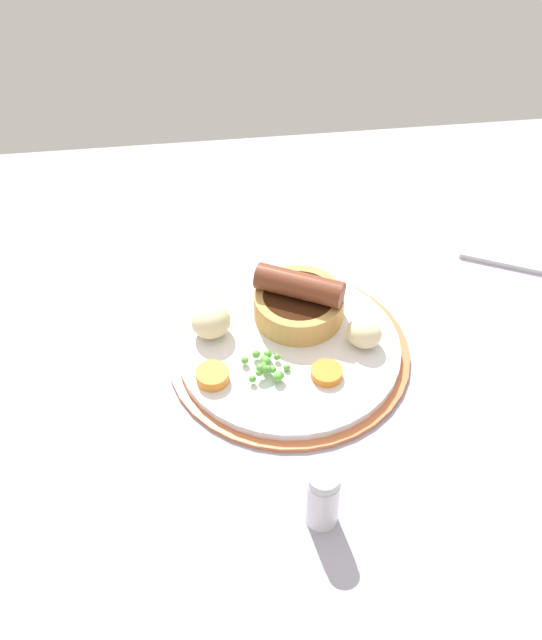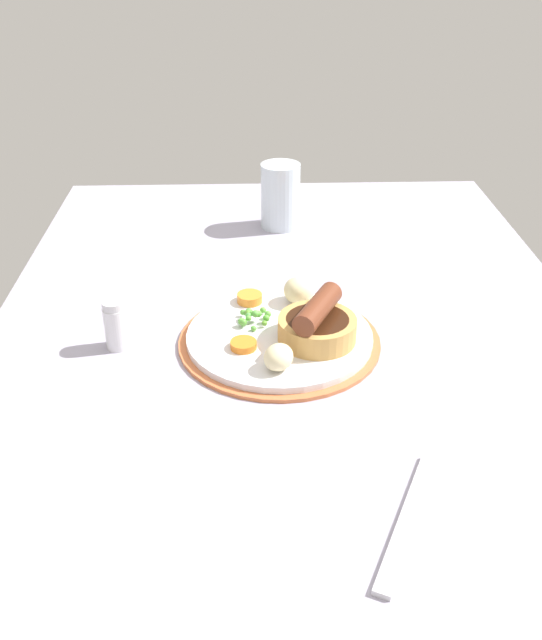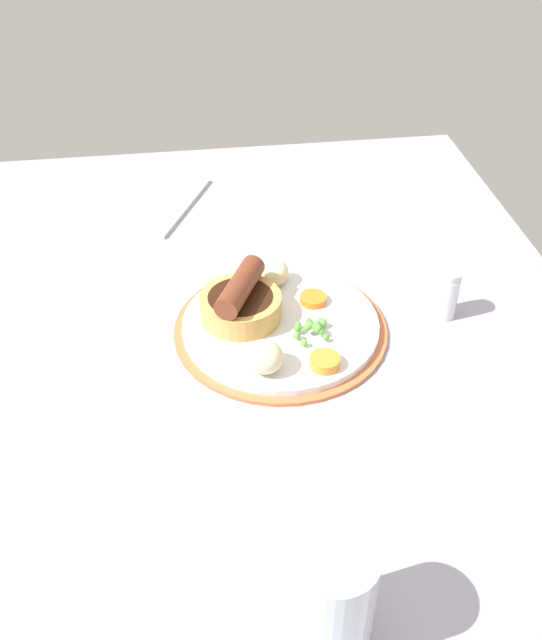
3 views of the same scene
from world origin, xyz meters
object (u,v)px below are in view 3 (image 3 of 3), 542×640
at_px(sausage_pudding, 241,302).
at_px(dinner_plate, 281,327).
at_px(fork, 184,207).
at_px(salt_shaker, 446,294).
at_px(pea_pile, 313,328).
at_px(drinking_glass, 338,596).
at_px(potato_chunk_0, 275,273).
at_px(potato_chunk_1, 265,357).
at_px(carrot_slice_3, 325,362).
at_px(carrot_slice_0, 313,299).

bearing_deg(sausage_pudding, dinner_plate, -82.88).
distance_m(fork, salt_shaker, 0.43).
bearing_deg(pea_pile, drinking_glass, 172.34).
bearing_deg(potato_chunk_0, pea_pile, -164.87).
xyz_separation_m(sausage_pudding, fork, (0.29, 0.06, -0.03)).
height_order(potato_chunk_1, carrot_slice_3, potato_chunk_1).
distance_m(sausage_pudding, drinking_glass, 0.40).
xyz_separation_m(dinner_plate, salt_shaker, (0.00, -0.20, 0.03)).
height_order(sausage_pudding, drinking_glass, drinking_glass).
bearing_deg(fork, pea_pile, -132.45).
bearing_deg(fork, carrot_slice_0, -126.23).
relative_size(potato_chunk_1, carrot_slice_0, 1.31).
bearing_deg(pea_pile, potato_chunk_0, 15.13).
xyz_separation_m(pea_pile, fork, (0.34, 0.14, -0.02)).
bearing_deg(carrot_slice_3, fork, 19.68).
bearing_deg(salt_shaker, carrot_slice_3, 117.26).
bearing_deg(carrot_slice_0, sausage_pudding, 100.00).
bearing_deg(carrot_slice_0, dinner_plate, 125.46).
relative_size(carrot_slice_0, carrot_slice_3, 0.95).
height_order(dinner_plate, carrot_slice_0, carrot_slice_0).
distance_m(dinner_plate, carrot_slice_3, 0.09).
xyz_separation_m(sausage_pudding, carrot_slice_0, (0.02, -0.09, -0.02)).
distance_m(dinner_plate, fork, 0.32).
height_order(fork, drinking_glass, drinking_glass).
distance_m(potato_chunk_1, carrot_slice_0, 0.14).
xyz_separation_m(potato_chunk_1, salt_shaker, (0.08, -0.23, 0.00)).
distance_m(potato_chunk_0, salt_shaker, 0.21).
bearing_deg(carrot_slice_3, dinner_plate, 23.84).
height_order(potato_chunk_0, carrot_slice_3, potato_chunk_0).
height_order(pea_pile, potato_chunk_0, potato_chunk_0).
height_order(potato_chunk_0, fork, potato_chunk_0).
relative_size(sausage_pudding, carrot_slice_3, 2.86).
height_order(pea_pile, fork, pea_pile).
bearing_deg(pea_pile, salt_shaker, -79.81).
xyz_separation_m(carrot_slice_3, salt_shaker, (0.09, -0.17, 0.01)).
relative_size(carrot_slice_3, salt_shaker, 0.52).
relative_size(drinking_glass, salt_shaker, 1.68).
bearing_deg(pea_pile, carrot_slice_0, -11.18).
bearing_deg(potato_chunk_0, carrot_slice_0, -138.30).
relative_size(dinner_plate, sausage_pudding, 2.63).
bearing_deg(carrot_slice_0, pea_pile, 168.82).
height_order(dinner_plate, drinking_glass, drinking_glass).
xyz_separation_m(potato_chunk_1, drinking_glass, (-0.30, -0.02, 0.02)).
bearing_deg(carrot_slice_0, fork, 28.33).
bearing_deg(fork, carrot_slice_3, -134.89).
distance_m(pea_pile, potato_chunk_1, 0.08).
distance_m(carrot_slice_3, drinking_glass, 0.30).
bearing_deg(potato_chunk_1, sausage_pudding, 9.40).
relative_size(pea_pile, drinking_glass, 0.45).
bearing_deg(carrot_slice_3, potato_chunk_1, 86.90).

